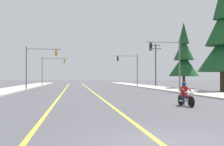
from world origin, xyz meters
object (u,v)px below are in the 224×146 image
Objects in this scene: utility_pole_right_far at (156,63)px; traffic_signal_mid_left at (50,66)px; traffic_signal_near_right at (170,58)px; conifer_tree_right_verge_near at (222,42)px; conifer_tree_right_verge_far at (184,58)px; traffic_signal_near_left at (37,61)px; motorcycle_with_rider at (185,96)px; traffic_signal_mid_right at (131,65)px.

traffic_signal_mid_left is at bearing 167.47° from utility_pole_right_far.
utility_pole_right_far is at bearing 78.56° from traffic_signal_near_right.
utility_pole_right_far is at bearing 91.69° from conifer_tree_right_verge_near.
utility_pole_right_far is 0.85× the size of conifer_tree_right_verge_far.
conifer_tree_right_verge_near is (23.08, -33.51, 1.86)m from traffic_signal_mid_left.
traffic_signal_near_left is at bearing -90.38° from traffic_signal_mid_left.
motorcycle_with_rider is 53.19m from traffic_signal_mid_left.
conifer_tree_right_verge_near is (7.14, -23.07, 1.93)m from traffic_signal_mid_right.
traffic_signal_mid_right is (4.02, 41.27, 3.49)m from motorcycle_with_rider.
traffic_signal_near_right is 0.70× the size of utility_pole_right_far.
traffic_signal_near_left is at bearing -140.83° from traffic_signal_mid_right.
conifer_tree_right_verge_far is (6.04, 12.41, 0.74)m from traffic_signal_near_right.
motorcycle_with_rider is 0.17× the size of conifer_tree_right_verge_near.
utility_pole_right_far reaches higher than traffic_signal_mid_left.
conifer_tree_right_verge_far reaches higher than traffic_signal_mid_left.
traffic_signal_mid_left is (0.16, 23.55, 0.04)m from traffic_signal_near_left.
traffic_signal_mid_right is 0.70× the size of utility_pole_right_far.
motorcycle_with_rider is 0.21× the size of conifer_tree_right_verge_far.
traffic_signal_mid_right is (-0.33, 24.01, 0.03)m from traffic_signal_near_right.
traffic_signal_mid_left is at bearing 115.26° from traffic_signal_near_right.
traffic_signal_near_right is at bearing -101.44° from utility_pole_right_far.
motorcycle_with_rider is at bearing -102.44° from utility_pole_right_far.
utility_pole_right_far is 17.11m from conifer_tree_right_verge_far.
conifer_tree_right_verge_far reaches higher than traffic_signal_near_right.
motorcycle_with_rider is at bearing -104.14° from traffic_signal_near_right.
traffic_signal_near_left is at bearing 113.20° from motorcycle_with_rider.
utility_pole_right_far is 28.61m from conifer_tree_right_verge_near.
conifer_tree_right_verge_near is (0.85, -28.57, 1.23)m from utility_pole_right_far.
conifer_tree_right_verge_far reaches higher than motorcycle_with_rider.
conifer_tree_right_verge_far is at bearing 3.83° from traffic_signal_near_left.
conifer_tree_right_verge_near is 1.26× the size of conifer_tree_right_verge_far.
conifer_tree_right_verge_near reaches higher than traffic_signal_mid_right.
conifer_tree_right_verge_near is at bearing -55.45° from traffic_signal_mid_left.
motorcycle_with_rider is 0.35× the size of traffic_signal_mid_left.
traffic_signal_mid_right is 0.47× the size of conifer_tree_right_verge_near.
utility_pole_right_far is at bearing -12.53° from traffic_signal_mid_left.
utility_pole_right_far reaches higher than traffic_signal_near_right.
conifer_tree_right_verge_far is at bearing -61.25° from traffic_signal_mid_right.
motorcycle_with_rider is at bearing -77.03° from traffic_signal_mid_left.
traffic_signal_mid_left is 0.47× the size of conifer_tree_right_verge_near.
traffic_signal_mid_left is (-11.91, 51.72, 3.56)m from motorcycle_with_rider.
traffic_signal_near_right is 7.16m from conifer_tree_right_verge_near.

